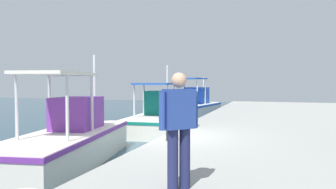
{
  "coord_description": "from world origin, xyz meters",
  "views": [
    {
      "loc": [
        -8.58,
        -3.0,
        2.35
      ],
      "look_at": [
        3.92,
        1.17,
        1.85
      ],
      "focal_mm": 32.93,
      "sensor_mm": 36.0,
      "label": 1
    }
  ],
  "objects_px": {
    "fishing_boat_third": "(158,118)",
    "mooring_bollard_nearest": "(170,131)",
    "fishing_boat_second": "(68,141)",
    "mooring_bollard_second": "(195,121)",
    "fisherman_standing": "(179,125)",
    "fishing_boat_fourth": "(194,107)"
  },
  "relations": [
    {
      "from": "fishing_boat_third",
      "to": "mooring_bollard_nearest",
      "type": "bearing_deg",
      "value": -156.95
    },
    {
      "from": "fishing_boat_third",
      "to": "mooring_bollard_nearest",
      "type": "distance_m",
      "value": 6.51
    },
    {
      "from": "fishing_boat_second",
      "to": "mooring_bollard_second",
      "type": "height_order",
      "value": "fishing_boat_second"
    },
    {
      "from": "mooring_bollard_second",
      "to": "fishing_boat_second",
      "type": "bearing_deg",
      "value": 137.44
    },
    {
      "from": "fishing_boat_second",
      "to": "fishing_boat_third",
      "type": "height_order",
      "value": "fishing_boat_second"
    },
    {
      "from": "fishing_boat_third",
      "to": "fisherman_standing",
      "type": "distance_m",
      "value": 10.33
    },
    {
      "from": "fishing_boat_third",
      "to": "fisherman_standing",
      "type": "relative_size",
      "value": 3.01
    },
    {
      "from": "mooring_bollard_second",
      "to": "fisherman_standing",
      "type": "bearing_deg",
      "value": -168.62
    },
    {
      "from": "fishing_boat_second",
      "to": "mooring_bollard_nearest",
      "type": "distance_m",
      "value": 3.02
    },
    {
      "from": "mooring_bollard_nearest",
      "to": "mooring_bollard_second",
      "type": "xyz_separation_m",
      "value": [
        2.87,
        0.0,
        -0.06
      ]
    },
    {
      "from": "fishing_boat_third",
      "to": "fishing_boat_fourth",
      "type": "height_order",
      "value": "fishing_boat_third"
    },
    {
      "from": "fishing_boat_second",
      "to": "fisherman_standing",
      "type": "distance_m",
      "value": 5.43
    },
    {
      "from": "fishing_boat_third",
      "to": "mooring_bollard_second",
      "type": "relative_size",
      "value": 12.31
    },
    {
      "from": "fishing_boat_second",
      "to": "mooring_bollard_nearest",
      "type": "relative_size",
      "value": 11.07
    },
    {
      "from": "fisherman_standing",
      "to": "mooring_bollard_second",
      "type": "xyz_separation_m",
      "value": [
        6.43,
        1.29,
        -0.74
      ]
    },
    {
      "from": "fishing_boat_third",
      "to": "mooring_bollard_second",
      "type": "distance_m",
      "value": 4.03
    },
    {
      "from": "fishing_boat_third",
      "to": "mooring_bollard_nearest",
      "type": "relative_size",
      "value": 9.45
    },
    {
      "from": "mooring_bollard_nearest",
      "to": "mooring_bollard_second",
      "type": "height_order",
      "value": "mooring_bollard_nearest"
    },
    {
      "from": "fishing_boat_fourth",
      "to": "fisherman_standing",
      "type": "bearing_deg",
      "value": -167.09
    },
    {
      "from": "mooring_bollard_nearest",
      "to": "fisherman_standing",
      "type": "bearing_deg",
      "value": -160.0
    },
    {
      "from": "fishing_boat_fourth",
      "to": "mooring_bollard_second",
      "type": "height_order",
      "value": "fishing_boat_fourth"
    },
    {
      "from": "fishing_boat_second",
      "to": "mooring_bollard_nearest",
      "type": "xyz_separation_m",
      "value": [
        0.36,
        -2.97,
        0.39
      ]
    }
  ]
}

